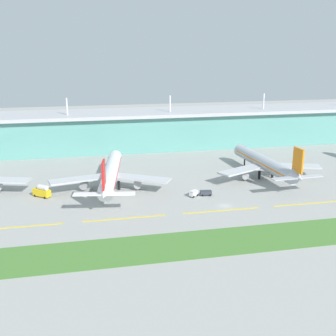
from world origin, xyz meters
name	(u,v)px	position (x,y,z in m)	size (l,w,h in m)	color
ground_plane	(225,206)	(0.00, 0.00, 0.00)	(600.00, 600.00, 0.00)	#9E9E99
terminal_building	(168,128)	(0.00, 99.51, 10.83)	(288.00, 34.00, 30.24)	#5B9E93
airliner_near_middle	(111,174)	(-38.80, 28.47, 6.45)	(48.20, 64.36, 18.90)	white
airliner_far_middle	(265,163)	(28.96, 30.19, 6.44)	(48.71, 59.94, 18.90)	#ADB2BC
taxiway_stripe_west	(19,227)	(-71.00, -4.15, 0.02)	(28.00, 0.70, 0.04)	yellow
taxiway_stripe_mid_west	(125,218)	(-37.00, -4.15, 0.02)	(28.00, 0.70, 0.04)	yellow
taxiway_stripe_centre	(221,211)	(-3.00, -4.15, 0.02)	(28.00, 0.70, 0.04)	yellow
taxiway_stripe_mid_east	(309,204)	(31.00, -4.15, 0.02)	(28.00, 0.70, 0.04)	yellow
grass_verge	(256,238)	(0.00, -27.80, 0.05)	(300.00, 18.00, 0.10)	#477A33
fuel_truck	(42,191)	(-65.58, 24.00, 2.26)	(7.21, 6.59, 4.95)	gold
baggage_cart	(194,193)	(-8.47, 12.19, 1.26)	(3.93, 3.69, 2.48)	silver
pushback_tug	(206,193)	(-3.45, 12.59, 1.10)	(4.70, 3.05, 1.85)	#333842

